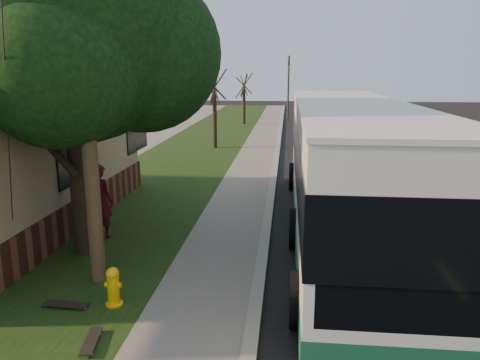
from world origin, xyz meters
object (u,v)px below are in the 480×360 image
(leafy_tree, at_px, (74,29))
(traffic_signal, at_px, (288,83))
(bare_tree_far, at_px, (244,99))
(skateboard_main, at_px, (91,341))
(skateboarder, at_px, (101,201))
(fire_hydrant, at_px, (113,287))
(utility_pole, at_px, (82,52))
(transit_bus, at_px, (349,166))
(skateboard_spare, at_px, (65,305))
(distant_car, at_px, (319,117))
(bare_tree_near, at_px, (215,110))

(leafy_tree, distance_m, traffic_signal, 31.76)
(bare_tree_far, bearing_deg, skateboard_main, -89.08)
(skateboarder, bearing_deg, fire_hydrant, 132.66)
(utility_pole, relative_size, transit_bus, 0.70)
(skateboarder, bearing_deg, traffic_signal, -80.83)
(skateboarder, relative_size, skateboard_spare, 2.23)
(skateboard_main, bearing_deg, distant_car, 79.88)
(leafy_tree, distance_m, skateboard_spare, 5.83)
(utility_pole, relative_size, bare_tree_far, 2.25)
(utility_pole, relative_size, skateboard_main, 11.12)
(leafy_tree, bearing_deg, skateboard_spare, -75.77)
(fire_hydrant, height_order, skateboard_spare, fire_hydrant)
(transit_bus, distance_m, skateboard_spare, 7.46)
(bare_tree_far, height_order, traffic_signal, traffic_signal)
(skateboard_spare, bearing_deg, distant_car, 77.75)
(traffic_signal, height_order, skateboarder, traffic_signal)
(skateboard_main, height_order, distant_car, distant_car)
(transit_bus, height_order, skateboard_main, transit_bus)
(utility_pole, xyz_separation_m, skateboard_spare, (-0.14, -1.19, -4.50))
(utility_pole, xyz_separation_m, traffic_signal, (3.81, 33.01, -1.47))
(bare_tree_near, bearing_deg, bare_tree_far, 87.61)
(leafy_tree, xyz_separation_m, skateboarder, (-0.04, 0.86, -4.14))
(fire_hydrant, relative_size, distant_car, 0.18)
(leafy_tree, relative_size, transit_bus, 0.60)
(traffic_signal, bearing_deg, fire_hydrant, -95.21)
(fire_hydrant, distance_m, distant_car, 29.92)
(bare_tree_near, bearing_deg, fire_hydrant, -87.14)
(traffic_signal, xyz_separation_m, transit_bus, (1.61, -29.53, -1.29))
(traffic_signal, bearing_deg, utility_pole, -96.58)
(leafy_tree, relative_size, skateboarder, 4.06)
(fire_hydrant, relative_size, bare_tree_near, 0.17)
(bare_tree_near, relative_size, distant_car, 1.06)
(fire_hydrant, xyz_separation_m, bare_tree_far, (-0.40, 30.00, 1.57))
(utility_pole, relative_size, traffic_signal, 1.65)
(utility_pole, bearing_deg, skateboard_main, -70.50)
(fire_hydrant, xyz_separation_m, skateboarder, (-1.62, 3.51, 0.60))
(transit_bus, xyz_separation_m, distant_car, (0.86, 24.93, -1.18))
(bare_tree_near, bearing_deg, transit_bus, -67.48)
(leafy_tree, relative_size, bare_tree_far, 1.94)
(leafy_tree, bearing_deg, utility_pole, -62.40)
(bare_tree_far, distance_m, distant_car, 6.15)
(bare_tree_near, bearing_deg, traffic_signal, 75.96)
(leafy_tree, height_order, bare_tree_far, leafy_tree)
(transit_bus, xyz_separation_m, skateboard_main, (-4.61, -5.75, -1.75))
(traffic_signal, distance_m, skateboarder, 30.92)
(fire_hydrant, distance_m, transit_bus, 6.65)
(transit_bus, bearing_deg, distant_car, 88.01)
(traffic_signal, bearing_deg, bare_tree_far, -131.19)
(utility_pole, distance_m, skateboard_spare, 4.66)
(bare_tree_near, relative_size, transit_bus, 0.33)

